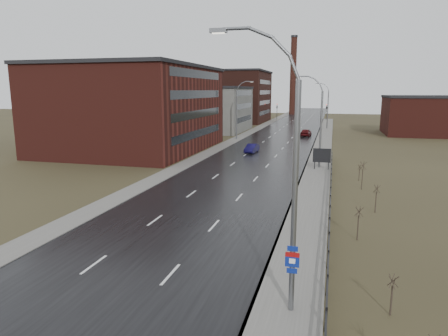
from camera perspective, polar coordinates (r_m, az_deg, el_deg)
The scene contains 25 objects.
ground at distance 19.89m, azimuth -18.83°, elevation -18.46°, with size 320.00×320.00×0.00m, color #2D2819.
road at distance 75.45m, azimuth 7.37°, elevation 3.66°, with size 14.00×300.00×0.06m, color black.
sidewalk_right at distance 50.09m, azimuth 13.15°, elevation -0.20°, with size 3.20×180.00×0.18m, color #595651.
curb_right at distance 50.16m, azimuth 11.42°, elevation -0.11°, with size 0.16×180.00×0.18m, color slate.
sidewalk_left at distance 76.99m, azimuth 1.30°, elevation 3.92°, with size 2.40×260.00×0.12m, color #595651.
warehouse_near at distance 66.91m, azimuth -12.68°, elevation 8.34°, with size 22.44×28.56×13.50m.
warehouse_mid at distance 96.45m, azimuth -1.79°, elevation 8.46°, with size 16.32×20.40×10.50m.
warehouse_far at distance 126.58m, azimuth 0.03°, elevation 10.21°, with size 26.52×24.48×15.50m.
building_right at distance 98.38m, azimuth 27.21°, elevation 6.72°, with size 18.36×16.32×8.50m.
smokestack at distance 165.05m, azimuth 9.84°, elevation 12.93°, with size 2.70×2.70×30.70m.
streetlight_main at distance 16.62m, azimuth 9.03°, elevation -1.41°, with size 3.91×0.29×12.11m.
streetlight_right_mid at distance 50.32m, azimuth 13.37°, elevation 6.46°, with size 3.36×0.28×11.35m.
streetlight_left at distance 78.31m, azimuth 2.04°, elevation 8.28°, with size 3.36×0.28×11.35m.
streetlight_right_far at distance 104.23m, azimuth 14.46°, elevation 8.63°, with size 3.36×0.28×11.35m.
guardrail at distance 33.66m, azimuth 14.95°, elevation -4.66°, with size 0.10×53.05×1.10m.
shrub_b at distance 19.38m, azimuth 22.86°, elevation -16.27°, with size 0.45×0.47×1.87m.
shrub_c at distance 27.41m, azimuth 18.62°, elevation -7.39°, with size 0.54×0.57×2.27m.
shrub_d at distance 33.94m, azimuth 20.90°, elevation -4.01°, with size 0.54×0.57×2.29m.
shrub_e at distance 41.29m, azimuth 19.17°, elevation -0.91°, with size 0.66×0.69×2.79m.
shrub_f at distance 45.32m, azimuth 18.76°, elevation -0.57°, with size 0.43×0.45×1.78m.
billboard at distance 49.47m, azimuth 13.80°, elevation 1.67°, with size 2.11×0.17×2.75m.
traffic_light_left at distance 135.47m, azimuth 7.59°, elevation 8.83°, with size 0.58×2.73×5.30m.
traffic_light_right at distance 134.26m, azimuth 14.45°, elevation 8.56°, with size 0.58×2.73×5.30m.
car_near at distance 62.31m, azimuth 3.99°, elevation 2.78°, with size 1.43×4.10×1.35m, color #100B3A.
car_far at distance 86.17m, azimuth 11.63°, elevation 4.96°, with size 1.92×4.78×1.63m, color #440B0E.
Camera 1 is at (10.16, -14.15, 9.60)m, focal length 32.00 mm.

